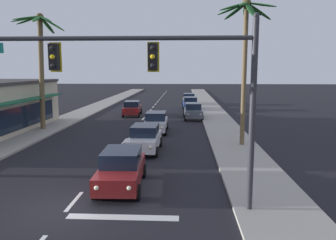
% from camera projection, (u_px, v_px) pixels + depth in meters
% --- Properties ---
extents(ground_plane, '(220.00, 220.00, 0.00)m').
position_uv_depth(ground_plane, '(68.00, 209.00, 12.46)').
color(ground_plane, black).
extents(sidewalk_right, '(3.20, 110.00, 0.14)m').
position_uv_depth(sidewalk_right, '(220.00, 123.00, 31.82)').
color(sidewalk_right, '#9E998E').
rests_on(sidewalk_right, ground).
extents(sidewalk_left, '(3.20, 110.00, 0.14)m').
position_uv_depth(sidewalk_left, '(61.00, 122.00, 32.58)').
color(sidewalk_left, '#9E998E').
rests_on(sidewalk_left, ground).
extents(lane_markings, '(4.28, 88.21, 0.01)m').
position_uv_depth(lane_markings, '(144.00, 123.00, 32.50)').
color(lane_markings, silver).
rests_on(lane_markings, ground).
extents(traffic_signal_mast, '(10.88, 0.41, 7.11)m').
position_uv_depth(traffic_signal_mast, '(158.00, 75.00, 11.62)').
color(traffic_signal_mast, '#2D2D33').
rests_on(traffic_signal_mast, ground).
extents(sedan_lead_at_stop_bar, '(2.07, 4.50, 1.68)m').
position_uv_depth(sedan_lead_at_stop_bar, '(121.00, 168.00, 14.70)').
color(sedan_lead_at_stop_bar, maroon).
rests_on(sedan_lead_at_stop_bar, ground).
extents(sedan_third_in_queue, '(2.01, 4.48, 1.68)m').
position_uv_depth(sedan_third_in_queue, '(145.00, 138.00, 21.21)').
color(sedan_third_in_queue, silver).
rests_on(sedan_third_in_queue, ground).
extents(sedan_fifth_in_queue, '(1.98, 4.46, 1.68)m').
position_uv_depth(sedan_fifth_in_queue, '(156.00, 122.00, 27.73)').
color(sedan_fifth_in_queue, silver).
rests_on(sedan_fifth_in_queue, ground).
extents(sedan_oncoming_far, '(2.12, 4.52, 1.68)m').
position_uv_depth(sedan_oncoming_far, '(132.00, 108.00, 37.64)').
color(sedan_oncoming_far, maroon).
rests_on(sedan_oncoming_far, ground).
extents(sedan_parked_nearest_kerb, '(2.07, 4.50, 1.68)m').
position_uv_depth(sedan_parked_nearest_kerb, '(190.00, 103.00, 42.83)').
color(sedan_parked_nearest_kerb, navy).
rests_on(sedan_parked_nearest_kerb, ground).
extents(sedan_parked_mid_kerb, '(1.99, 4.47, 1.68)m').
position_uv_depth(sedan_parked_mid_kerb, '(189.00, 99.00, 49.38)').
color(sedan_parked_mid_kerb, silver).
rests_on(sedan_parked_mid_kerb, ground).
extents(sedan_parked_far_kerb, '(2.07, 4.50, 1.68)m').
position_uv_depth(sedan_parked_far_kerb, '(193.00, 111.00, 35.17)').
color(sedan_parked_far_kerb, '#4C515B').
rests_on(sedan_parked_far_kerb, ground).
extents(palm_left_second, '(4.32, 4.33, 9.79)m').
position_uv_depth(palm_left_second, '(41.00, 50.00, 27.61)').
color(palm_left_second, brown).
rests_on(palm_left_second, ground).
extents(palm_right_second, '(3.66, 3.80, 9.69)m').
position_uv_depth(palm_right_second, '(245.00, 38.00, 21.58)').
color(palm_right_second, brown).
rests_on(palm_right_second, ground).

